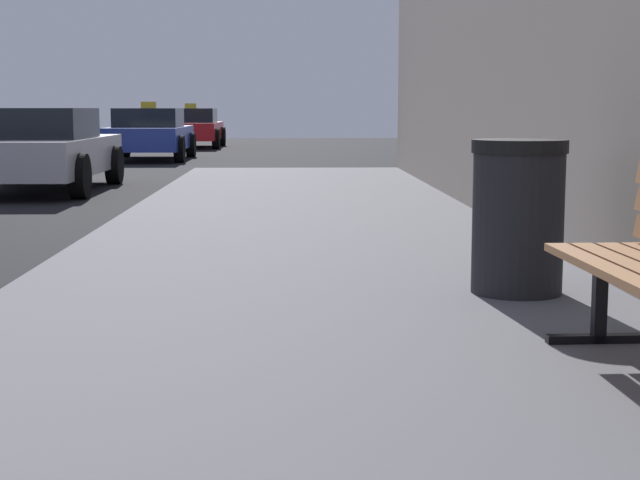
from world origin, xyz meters
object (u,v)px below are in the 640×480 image
trash_bin (518,216)px  car_blue (150,134)px  car_red (191,128)px  car_silver (39,149)px

trash_bin → car_blue: (-4.83, 18.57, 0.03)m
car_blue → trash_bin: bearing=-75.4°
trash_bin → car_red: (-4.58, 26.32, 0.03)m
car_red → car_silver: bearing=-92.2°
trash_bin → car_blue: bearing=104.6°
trash_bin → car_silver: (-5.22, 9.32, 0.03)m
trash_bin → car_blue: car_blue is taller
trash_bin → car_silver: size_ratio=0.22×
car_silver → trash_bin: bearing=-60.7°
car_silver → car_blue: bearing=87.6°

